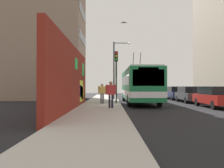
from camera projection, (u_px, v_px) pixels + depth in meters
name	position (u px, v px, depth m)	size (l,w,h in m)	color
ground_plane	(121.00, 106.00, 19.85)	(80.00, 80.00, 0.00)	black
sidewalk_slab	(101.00, 105.00, 19.84)	(48.00, 3.20, 0.15)	#ADA8A0
graffiti_wall	(72.00, 78.00, 15.98)	(14.20, 0.32, 4.21)	maroon
building_far_left	(43.00, 24.00, 31.00)	(8.24, 9.76, 18.78)	gray
city_bus	(139.00, 85.00, 23.33)	(11.99, 2.66, 4.94)	#19723F
parked_car_red	(215.00, 96.00, 18.63)	(4.92, 1.84, 1.58)	#B21E19
parked_car_dark_gray	(190.00, 94.00, 24.53)	(4.54, 1.90, 1.58)	#38383D
parked_car_navy	(176.00, 93.00, 29.82)	(4.56, 1.87, 1.58)	navy
parked_car_white	(166.00, 92.00, 35.08)	(4.06, 1.87, 1.58)	white
pedestrian_at_curb	(111.00, 92.00, 16.64)	(0.24, 0.70, 1.78)	#1E1E2D
pedestrian_midblock	(102.00, 92.00, 20.74)	(0.22, 0.67, 1.68)	#595960
traffic_light	(116.00, 68.00, 21.22)	(0.49, 0.28, 4.45)	#2D382D
street_lamp	(116.00, 66.00, 27.92)	(0.44, 1.89, 6.46)	#4C4C51
flying_pigeons	(124.00, 23.00, 22.86)	(0.32, 0.54, 0.16)	#47474C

